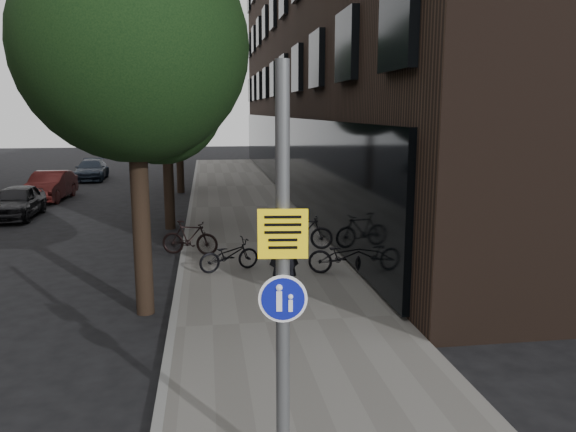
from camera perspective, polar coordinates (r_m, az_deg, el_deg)
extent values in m
plane|color=black|center=(8.01, 2.25, -20.07)|extent=(120.00, 120.00, 0.00)
cube|color=#615E5A|center=(17.31, -2.98, -2.85)|extent=(4.50, 60.00, 0.12)
cube|color=slate|center=(17.26, -10.45, -3.04)|extent=(0.15, 60.00, 0.13)
cube|color=black|center=(30.78, 11.00, 19.62)|extent=(12.00, 40.00, 18.00)
cylinder|color=black|center=(11.61, -14.61, -2.10)|extent=(0.36, 0.36, 3.20)
sphere|color=black|center=(11.41, -15.51, 16.35)|extent=(4.40, 4.40, 4.40)
sphere|color=black|center=(12.10, -12.89, 11.37)|extent=(2.64, 2.64, 2.64)
cylinder|color=black|center=(19.97, -12.02, 3.23)|extent=(0.36, 0.36, 3.20)
sphere|color=black|center=(19.85, -12.45, 13.88)|extent=(5.00, 5.00, 5.00)
sphere|color=black|center=(20.59, -11.05, 11.02)|extent=(3.00, 3.00, 3.00)
cylinder|color=black|center=(28.90, -10.92, 5.49)|extent=(0.36, 0.36, 3.20)
sphere|color=black|center=(28.82, -11.18, 12.84)|extent=(5.00, 5.00, 5.00)
sphere|color=black|center=(29.58, -10.25, 10.87)|extent=(3.00, 3.00, 3.00)
cylinder|color=#595B5E|center=(5.94, -0.54, -6.33)|extent=(0.15, 0.15, 4.47)
cube|color=yellow|center=(5.81, -0.55, -1.64)|extent=(0.52, 0.09, 0.52)
cylinder|color=#0D1590|center=(6.00, -0.54, -8.15)|extent=(0.46, 0.07, 0.46)
cylinder|color=white|center=(6.00, -0.54, -8.15)|extent=(0.52, 0.07, 0.52)
imported|color=black|center=(12.48, -0.46, -3.47)|extent=(0.68, 0.44, 1.86)
imported|color=black|center=(13.89, 5.67, -4.06)|extent=(1.84, 1.06, 0.92)
imported|color=black|center=(16.31, 1.61, -1.62)|extent=(1.76, 0.82, 1.02)
imported|color=black|center=(14.20, -6.02, -3.94)|extent=(1.65, 1.00, 0.82)
imported|color=black|center=(15.90, -9.95, -2.19)|extent=(1.67, 0.88, 0.97)
imported|color=black|center=(24.08, -25.83, 1.32)|extent=(1.58, 3.79, 1.28)
imported|color=#4D1716|center=(28.25, -23.02, 2.82)|extent=(1.67, 4.14, 1.34)
imported|color=#1D2634|center=(35.87, -19.34, 4.45)|extent=(1.88, 4.24, 1.21)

